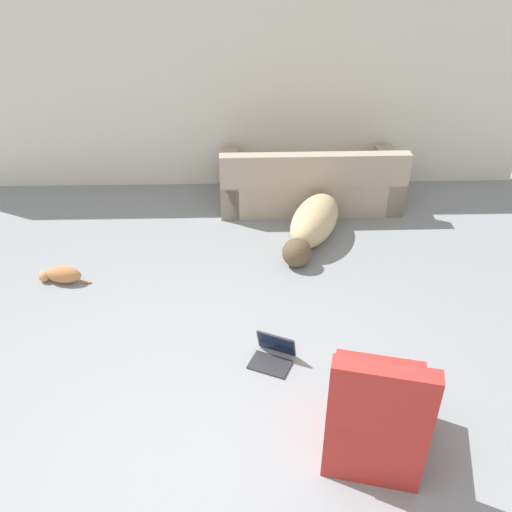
% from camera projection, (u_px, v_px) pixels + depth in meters
% --- Properties ---
extents(ground_plane, '(20.00, 20.00, 0.00)m').
position_uv_depth(ground_plane, '(193.00, 486.00, 3.51)').
color(ground_plane, gray).
extents(wall_back, '(7.37, 0.06, 2.54)m').
position_uv_depth(wall_back, '(211.00, 80.00, 6.37)').
color(wall_back, silver).
rests_on(wall_back, ground_plane).
extents(couch, '(2.02, 0.86, 0.74)m').
position_uv_depth(couch, '(310.00, 184.00, 6.48)').
color(couch, tan).
rests_on(couch, ground_plane).
extents(dog, '(0.80, 1.33, 0.43)m').
position_uv_depth(dog, '(313.00, 224.00, 5.80)').
color(dog, tan).
rests_on(dog, ground_plane).
extents(cat, '(0.50, 0.19, 0.16)m').
position_uv_depth(cat, '(61.00, 275.00, 5.26)').
color(cat, '#BC7A47').
rests_on(cat, ground_plane).
extents(laptop_open, '(0.39, 0.38, 0.22)m').
position_uv_depth(laptop_open, '(274.00, 352.00, 4.41)').
color(laptop_open, '#2D2D33').
rests_on(laptop_open, ground_plane).
extents(side_chair, '(0.74, 0.80, 0.94)m').
position_uv_depth(side_chair, '(376.00, 415.00, 3.59)').
color(side_chair, '#B72D28').
rests_on(side_chair, ground_plane).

